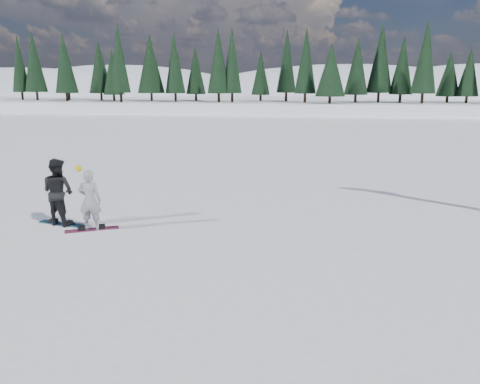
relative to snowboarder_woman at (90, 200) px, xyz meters
name	(u,v)px	position (x,y,z in m)	size (l,w,h in m)	color
ground	(39,229)	(-1.57, -0.14, -0.90)	(420.00, 420.00, 0.00)	white
alpine_backdrop	(269,126)	(-13.29, 189.02, -14.87)	(412.50, 227.00, 53.20)	white
snowboarder_woman	(90,200)	(0.00, 0.00, 0.00)	(0.69, 0.50, 1.92)	#A4A4A9
snowboarder_man	(58,192)	(-1.19, 0.39, 0.11)	(0.98, 0.76, 2.01)	black
snowboard_woman	(92,229)	(0.00, 0.00, -0.88)	(1.50, 0.28, 0.03)	#94204B
snowboard_man	(61,224)	(-1.19, 0.39, -0.88)	(1.50, 0.28, 0.03)	#185F84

